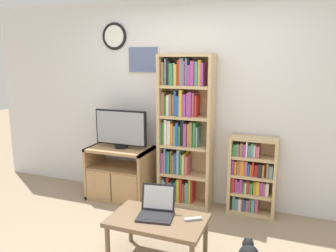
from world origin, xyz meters
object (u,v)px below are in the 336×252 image
at_px(tv_stand, 120,173).
at_px(coffee_table, 158,223).
at_px(bookshelf_tall, 183,130).
at_px(television, 121,129).
at_px(remote_near_laptop, 193,219).
at_px(bookshelf_short, 251,176).
at_px(laptop, 157,208).

relative_size(tv_stand, coffee_table, 0.95).
xyz_separation_m(tv_stand, bookshelf_tall, (0.84, 0.16, 0.62)).
distance_m(television, remote_near_laptop, 1.78).
relative_size(coffee_table, remote_near_laptop, 5.51).
bearing_deg(bookshelf_short, television, -174.76).
distance_m(coffee_table, remote_near_laptop, 0.32).
relative_size(tv_stand, remote_near_laptop, 5.21).
distance_m(bookshelf_tall, coffee_table, 1.44).
xyz_separation_m(television, coffee_table, (1.00, -1.17, -0.57)).
bearing_deg(coffee_table, bookshelf_tall, 98.27).
height_order(television, bookshelf_tall, bookshelf_tall).
height_order(bookshelf_tall, bookshelf_short, bookshelf_tall).
xyz_separation_m(tv_stand, remote_near_laptop, (1.33, -1.06, 0.09)).
bearing_deg(television, bookshelf_tall, 9.59).
height_order(bookshelf_short, remote_near_laptop, bookshelf_short).
bearing_deg(laptop, remote_near_laptop, -5.47).
xyz_separation_m(tv_stand, bookshelf_short, (1.69, 0.17, 0.12)).
distance_m(tv_stand, remote_near_laptop, 1.71).
bearing_deg(bookshelf_short, bookshelf_tall, -178.95).
bearing_deg(laptop, coffee_table, -70.46).
relative_size(tv_stand, television, 1.15).
bearing_deg(remote_near_laptop, laptop, 61.04).
bearing_deg(bookshelf_short, laptop, -118.98).
bearing_deg(remote_near_laptop, bookshelf_short, -49.15).
distance_m(laptop, remote_near_laptop, 0.35).
bearing_deg(tv_stand, laptop, -47.55).
height_order(coffee_table, remote_near_laptop, remote_near_laptop).
xyz_separation_m(bookshelf_tall, coffee_table, (0.19, -1.30, -0.59)).
relative_size(bookshelf_short, coffee_table, 1.09).
relative_size(laptop, remote_near_laptop, 2.27).
bearing_deg(remote_near_laptop, television, 17.39).
bearing_deg(bookshelf_tall, tv_stand, -169.30).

